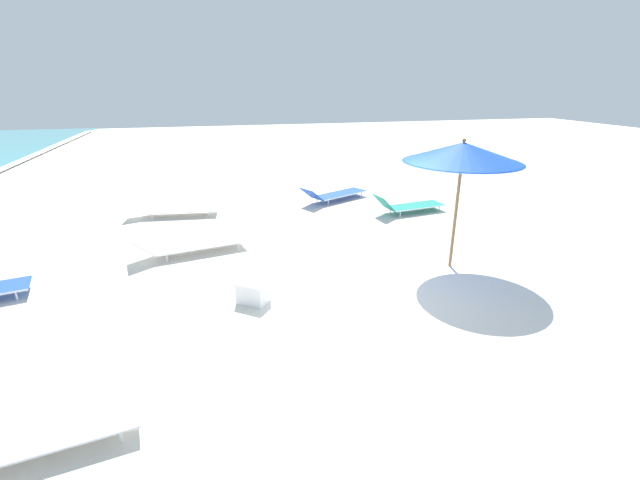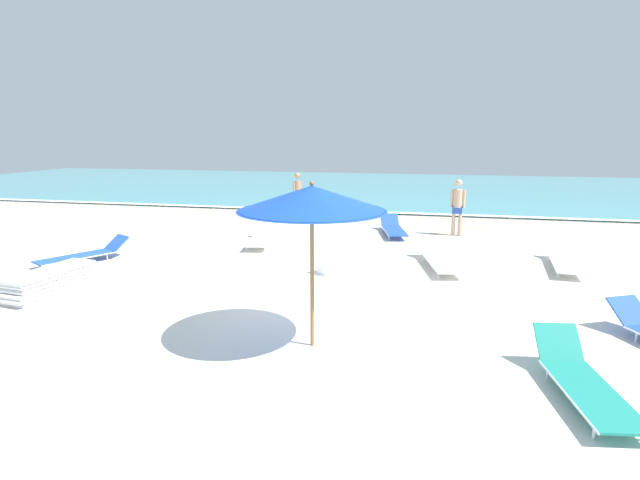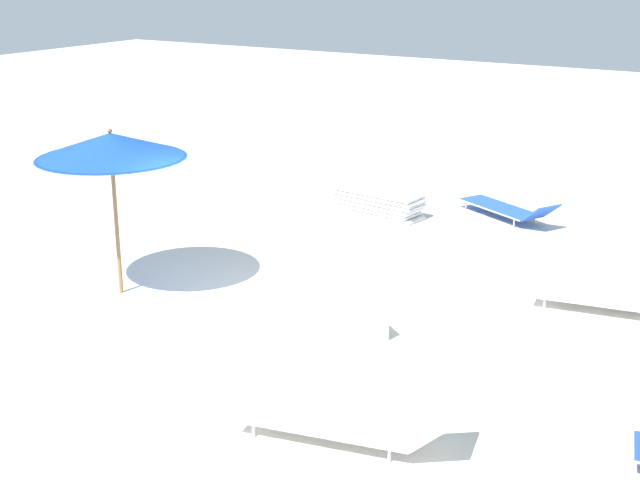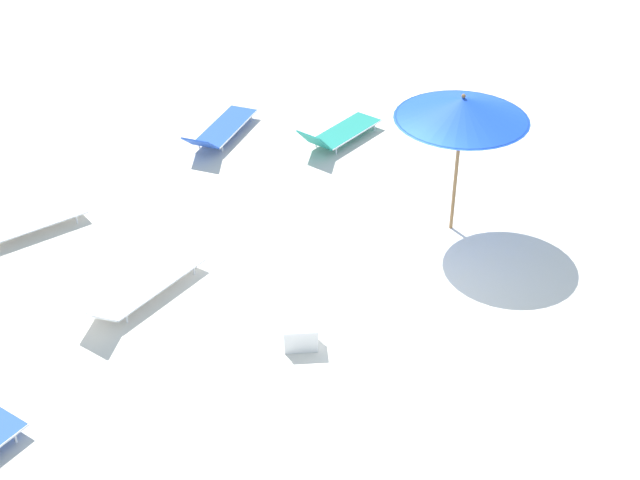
% 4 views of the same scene
% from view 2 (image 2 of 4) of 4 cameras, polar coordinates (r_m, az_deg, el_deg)
% --- Properties ---
extents(ground_plane, '(60.00, 60.00, 0.16)m').
position_cam_2_polar(ground_plane, '(9.90, -0.78, -6.98)').
color(ground_plane, silver).
extents(ocean_water, '(60.00, 19.59, 0.07)m').
position_cam_2_polar(ocean_water, '(29.60, 8.44, 5.95)').
color(ocean_water, teal).
rests_on(ocean_water, ground_plane).
extents(beach_umbrella, '(2.17, 2.17, 2.50)m').
position_cam_2_polar(beach_umbrella, '(7.14, -0.94, 4.72)').
color(beach_umbrella, olive).
rests_on(beach_umbrella, ground_plane).
extents(lounger_stack, '(0.84, 1.99, 0.49)m').
position_cam_2_polar(lounger_stack, '(11.40, -28.42, -4.17)').
color(lounger_stack, white).
rests_on(lounger_stack, ground_plane).
extents(sun_lounger_under_umbrella, '(0.97, 2.30, 0.58)m').
position_cam_2_polar(sun_lounger_under_umbrella, '(14.53, -6.74, 0.36)').
color(sun_lounger_under_umbrella, white).
rests_on(sun_lounger_under_umbrella, ground_plane).
extents(sun_lounger_beside_umbrella, '(1.08, 2.39, 0.55)m').
position_cam_2_polar(sun_lounger_beside_umbrella, '(12.29, 13.53, -2.10)').
color(sun_lounger_beside_umbrella, white).
rests_on(sun_lounger_beside_umbrella, ground_plane).
extents(sun_lounger_near_water_right, '(0.92, 2.12, 0.58)m').
position_cam_2_polar(sun_lounger_near_water_right, '(7.06, 27.86, -14.03)').
color(sun_lounger_near_water_right, '#1E8475').
rests_on(sun_lounger_near_water_right, ground_plane).
extents(sun_lounger_mid_beach_solo, '(0.84, 2.40, 0.51)m').
position_cam_2_polar(sun_lounger_mid_beach_solo, '(13.20, 26.20, -2.07)').
color(sun_lounger_mid_beach_solo, white).
rests_on(sun_lounger_mid_beach_solo, ground_plane).
extents(sun_lounger_mid_beach_pair_a, '(1.57, 2.25, 0.52)m').
position_cam_2_polar(sun_lounger_mid_beach_pair_a, '(13.75, -25.39, -1.45)').
color(sun_lounger_mid_beach_pair_a, blue).
rests_on(sun_lounger_mid_beach_pair_a, ground_plane).
extents(sun_lounger_mid_beach_pair_b, '(1.09, 2.27, 0.51)m').
position_cam_2_polar(sun_lounger_mid_beach_pair_b, '(15.95, 8.37, 1.35)').
color(sun_lounger_mid_beach_pair_b, blue).
rests_on(sun_lounger_mid_beach_pair_b, ground_plane).
extents(beachgoer_wading_adult, '(0.45, 0.27, 1.76)m').
position_cam_2_polar(beachgoer_wading_adult, '(16.08, 15.46, 3.99)').
color(beachgoer_wading_adult, tan).
rests_on(beachgoer_wading_adult, ground_plane).
extents(beachgoer_shoreline_child, '(0.29, 0.42, 1.76)m').
position_cam_2_polar(beachgoer_shoreline_child, '(18.16, -2.59, 5.30)').
color(beachgoer_shoreline_child, '#A37A5B').
rests_on(beachgoer_shoreline_child, ground_plane).
extents(cooler_box, '(0.59, 0.61, 0.37)m').
position_cam_2_polar(cooler_box, '(11.45, 1.06, -2.92)').
color(cooler_box, white).
rests_on(cooler_box, ground_plane).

